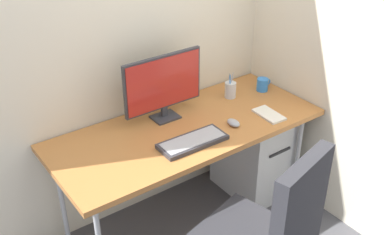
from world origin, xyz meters
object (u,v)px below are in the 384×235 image
(office_chair, at_px, (268,233))
(notebook, at_px, (269,115))
(filing_cabinet, at_px, (253,151))
(keyboard, at_px, (193,142))
(pen_holder, at_px, (230,90))
(mouse, at_px, (233,123))
(coffee_mug, at_px, (263,84))
(monitor, at_px, (163,84))

(office_chair, height_order, notebook, office_chair)
(filing_cabinet, bearing_deg, keyboard, -163.96)
(office_chair, height_order, pen_holder, office_chair)
(mouse, bearing_deg, coffee_mug, 30.47)
(monitor, bearing_deg, filing_cabinet, -13.40)
(monitor, bearing_deg, keyboard, -95.64)
(filing_cabinet, height_order, mouse, mouse)
(filing_cabinet, height_order, keyboard, keyboard)
(pen_holder, distance_m, notebook, 0.34)
(office_chair, relative_size, coffee_mug, 9.08)
(office_chair, bearing_deg, mouse, 64.61)
(office_chair, distance_m, keyboard, 0.65)
(mouse, distance_m, coffee_mug, 0.53)
(mouse, relative_size, pen_holder, 0.55)
(notebook, bearing_deg, office_chair, -129.73)
(pen_holder, height_order, notebook, pen_holder)
(coffee_mug, bearing_deg, pen_holder, 168.03)
(filing_cabinet, height_order, coffee_mug, coffee_mug)
(mouse, height_order, coffee_mug, coffee_mug)
(office_chair, bearing_deg, keyboard, 91.69)
(office_chair, distance_m, filing_cabinet, 1.05)
(office_chair, xyz_separation_m, keyboard, (-0.02, 0.61, 0.23))
(filing_cabinet, relative_size, monitor, 1.22)
(office_chair, bearing_deg, monitor, 89.04)
(monitor, xyz_separation_m, mouse, (0.28, -0.32, -0.21))
(monitor, xyz_separation_m, coffee_mug, (0.75, -0.08, -0.18))
(keyboard, bearing_deg, mouse, 3.50)
(office_chair, distance_m, coffee_mug, 1.19)
(filing_cabinet, relative_size, coffee_mug, 5.67)
(monitor, height_order, notebook, monitor)
(pen_holder, bearing_deg, monitor, 176.75)
(filing_cabinet, distance_m, mouse, 0.59)
(filing_cabinet, height_order, monitor, monitor)
(notebook, bearing_deg, keyboard, -178.55)
(notebook, xyz_separation_m, coffee_mug, (0.21, 0.28, 0.04))
(notebook, bearing_deg, coffee_mug, 56.67)
(coffee_mug, bearing_deg, filing_cabinet, -148.77)
(keyboard, relative_size, pen_holder, 2.27)
(filing_cabinet, bearing_deg, pen_holder, 136.53)
(filing_cabinet, distance_m, monitor, 0.92)
(monitor, relative_size, coffee_mug, 4.66)
(filing_cabinet, bearing_deg, notebook, -114.29)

